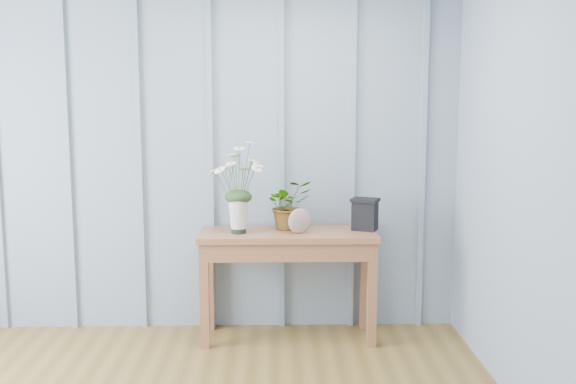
{
  "coord_description": "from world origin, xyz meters",
  "views": [
    {
      "loc": [
        0.69,
        -2.49,
        1.68
      ],
      "look_at": [
        0.79,
        1.94,
        1.03
      ],
      "focal_mm": 42.0,
      "sensor_mm": 36.0,
      "label": 1
    }
  ],
  "objects_px": {
    "felt_disc_vessel": "(299,221)",
    "sideboard": "(288,248)",
    "carved_box": "(365,214)",
    "daisy_vase": "(238,174)"
  },
  "relations": [
    {
      "from": "felt_disc_vessel",
      "to": "sideboard",
      "type": "bearing_deg",
      "value": 111.49
    },
    {
      "from": "sideboard",
      "to": "felt_disc_vessel",
      "type": "distance_m",
      "value": 0.22
    },
    {
      "from": "sideboard",
      "to": "carved_box",
      "type": "height_order",
      "value": "carved_box"
    },
    {
      "from": "daisy_vase",
      "to": "felt_disc_vessel",
      "type": "distance_m",
      "value": 0.52
    },
    {
      "from": "sideboard",
      "to": "daisy_vase",
      "type": "xyz_separation_m",
      "value": [
        -0.33,
        -0.04,
        0.51
      ]
    },
    {
      "from": "sideboard",
      "to": "felt_disc_vessel",
      "type": "xyz_separation_m",
      "value": [
        0.08,
        -0.06,
        0.2
      ]
    },
    {
      "from": "daisy_vase",
      "to": "felt_disc_vessel",
      "type": "xyz_separation_m",
      "value": [
        0.41,
        -0.03,
        -0.31
      ]
    },
    {
      "from": "daisy_vase",
      "to": "sideboard",
      "type": "bearing_deg",
      "value": 6.59
    },
    {
      "from": "sideboard",
      "to": "felt_disc_vessel",
      "type": "relative_size",
      "value": 7.0
    },
    {
      "from": "sideboard",
      "to": "daisy_vase",
      "type": "height_order",
      "value": "daisy_vase"
    }
  ]
}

